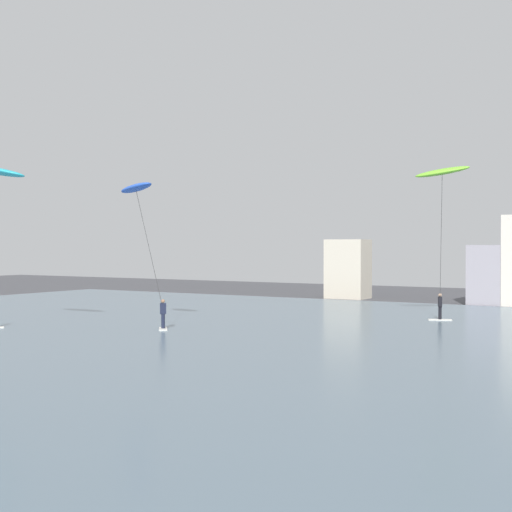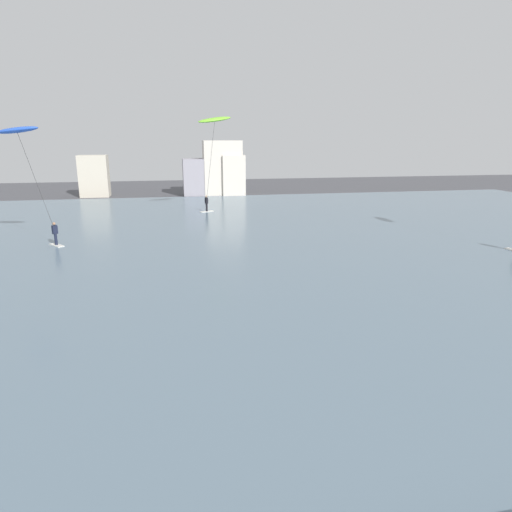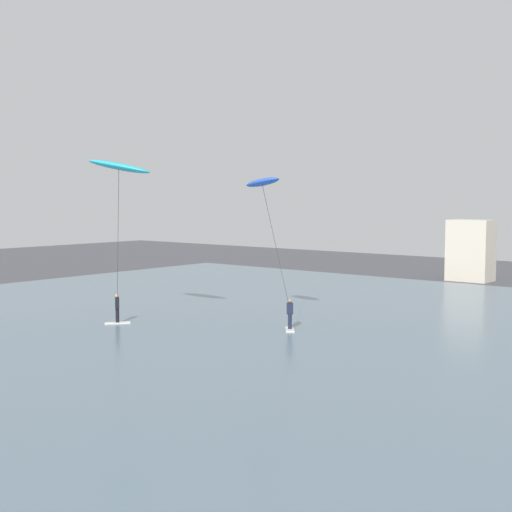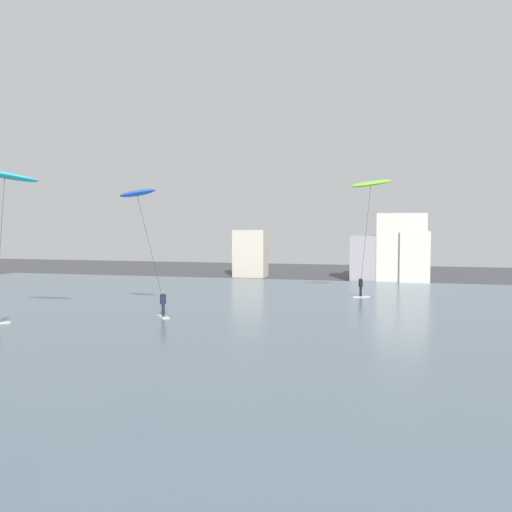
{
  "view_description": "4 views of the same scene",
  "coord_description": "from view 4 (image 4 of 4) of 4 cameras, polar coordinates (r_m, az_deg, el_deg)",
  "views": [
    {
      "loc": [
        13.06,
        -0.37,
        4.7
      ],
      "look_at": [
        2.24,
        17.38,
        4.4
      ],
      "focal_mm": 51.39,
      "sensor_mm": 36.0,
      "label": 1
    },
    {
      "loc": [
        -3.95,
        -1.2,
        7.44
      ],
      "look_at": [
        -0.55,
        17.01,
        2.49
      ],
      "focal_mm": 31.33,
      "sensor_mm": 36.0,
      "label": 2
    },
    {
      "loc": [
        9.21,
        2.36,
        6.98
      ],
      "look_at": [
        -2.5,
        16.62,
        5.45
      ],
      "focal_mm": 48.22,
      "sensor_mm": 36.0,
      "label": 3
    },
    {
      "loc": [
        2.01,
        -1.49,
        6.02
      ],
      "look_at": [
        -1.1,
        11.04,
        5.26
      ],
      "focal_mm": 39.51,
      "sensor_mm": 36.0,
      "label": 4
    }
  ],
  "objects": [
    {
      "name": "water_bay",
      "position": [
        32.37,
        10.23,
        -7.32
      ],
      "size": [
        84.0,
        52.0,
        0.1
      ],
      "primitive_type": "cube",
      "color": "slate",
      "rests_on": "ground"
    },
    {
      "name": "far_shore_buildings",
      "position": [
        59.75,
        10.95,
        0.37
      ],
      "size": [
        20.84,
        4.54,
        7.01
      ],
      "color": "beige",
      "rests_on": "ground"
    },
    {
      "name": "kitesurfer_cyan",
      "position": [
        34.52,
        -24.17,
        6.59
      ],
      "size": [
        4.18,
        2.78,
        9.16
      ],
      "color": "silver",
      "rests_on": "water_bay"
    },
    {
      "name": "kitesurfer_blue",
      "position": [
        35.61,
        -11.67,
        5.06
      ],
      "size": [
        3.6,
        2.27,
        8.11
      ],
      "color": "silver",
      "rests_on": "water_bay"
    },
    {
      "name": "kitesurfer_lime",
      "position": [
        43.42,
        11.45,
        6.15
      ],
      "size": [
        3.3,
        3.53,
        9.35
      ],
      "color": "silver",
      "rests_on": "water_bay"
    }
  ]
}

